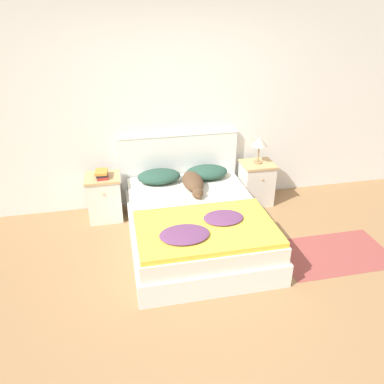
% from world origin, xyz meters
% --- Properties ---
extents(ground_plane, '(16.00, 16.00, 0.00)m').
position_xyz_m(ground_plane, '(0.00, 0.00, 0.00)').
color(ground_plane, '#997047').
extents(wall_back, '(9.00, 0.06, 2.55)m').
position_xyz_m(wall_back, '(0.00, 2.13, 1.27)').
color(wall_back, white).
rests_on(wall_back, ground_plane).
extents(bed, '(1.49, 1.97, 0.44)m').
position_xyz_m(bed, '(-0.01, 1.05, 0.22)').
color(bed, white).
rests_on(bed, ground_plane).
extents(headboard, '(1.57, 0.06, 0.99)m').
position_xyz_m(headboard, '(-0.01, 2.06, 0.52)').
color(headboard, white).
rests_on(headboard, ground_plane).
extents(nightstand_left, '(0.43, 0.39, 0.59)m').
position_xyz_m(nightstand_left, '(-1.03, 1.80, 0.30)').
color(nightstand_left, silver).
rests_on(nightstand_left, ground_plane).
extents(nightstand_right, '(0.43, 0.39, 0.59)m').
position_xyz_m(nightstand_right, '(1.00, 1.80, 0.30)').
color(nightstand_right, silver).
rests_on(nightstand_right, ground_plane).
extents(pillow_left, '(0.55, 0.37, 0.16)m').
position_xyz_m(pillow_left, '(-0.33, 1.80, 0.52)').
color(pillow_left, '#284C3D').
rests_on(pillow_left, bed).
extents(pillow_right, '(0.55, 0.37, 0.16)m').
position_xyz_m(pillow_right, '(0.30, 1.80, 0.52)').
color(pillow_right, '#284C3D').
rests_on(pillow_right, bed).
extents(quilt, '(1.40, 0.91, 0.10)m').
position_xyz_m(quilt, '(-0.03, 0.56, 0.48)').
color(quilt, yellow).
rests_on(quilt, bed).
extents(dog, '(0.25, 0.70, 0.17)m').
position_xyz_m(dog, '(0.06, 1.53, 0.52)').
color(dog, brown).
rests_on(dog, bed).
extents(book_stack, '(0.16, 0.24, 0.09)m').
position_xyz_m(book_stack, '(-1.03, 1.79, 0.63)').
color(book_stack, '#AD2D28').
rests_on(book_stack, nightstand_left).
extents(table_lamp, '(0.21, 0.21, 0.37)m').
position_xyz_m(table_lamp, '(1.00, 1.81, 0.88)').
color(table_lamp, '#9E7A4C').
rests_on(table_lamp, nightstand_right).
extents(rug, '(1.24, 0.74, 0.00)m').
position_xyz_m(rug, '(1.44, 0.48, 0.00)').
color(rug, '#93423D').
rests_on(rug, ground_plane).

